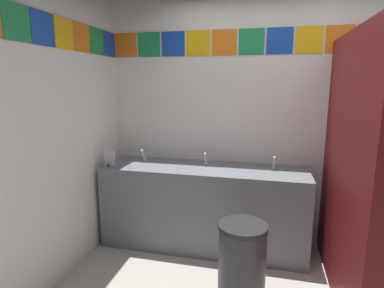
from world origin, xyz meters
name	(u,v)px	position (x,y,z in m)	size (l,w,h in m)	color
wall_back	(289,118)	(0.00, 1.44, 1.33)	(3.78, 0.09, 2.64)	white
wall_side	(22,132)	(-1.93, 0.00, 1.33)	(0.09, 2.81, 2.64)	white
vanity_counter	(204,205)	(-0.82, 1.11, 0.44)	(2.05, 0.59, 0.84)	slate
faucet_left	(144,156)	(-1.50, 1.20, 0.90)	(0.04, 0.10, 0.14)	silver
faucet_center	(206,160)	(-0.82, 1.20, 0.90)	(0.04, 0.10, 0.14)	silver
faucet_right	(274,164)	(-0.13, 1.20, 0.90)	(0.04, 0.10, 0.14)	silver
soap_dispenser	(110,158)	(-1.76, 0.93, 0.92)	(0.09, 0.09, 0.16)	#B7BABF
stall_divider	(378,180)	(0.53, 0.40, 1.03)	(0.92, 1.49, 2.06)	maroon
trash_bin	(242,266)	(-0.35, 0.27, 0.33)	(0.36, 0.36, 0.67)	#333338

